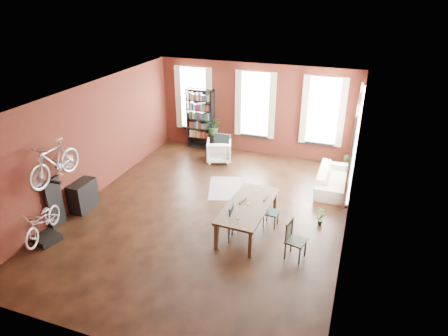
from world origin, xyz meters
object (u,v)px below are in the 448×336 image
at_px(dining_chair_b, 237,212).
at_px(bookshelf, 201,119).
at_px(console_table, 83,195).
at_px(bike_trainer, 47,238).
at_px(dining_table, 248,218).
at_px(bicycle_floor, 40,208).
at_px(cream_sofa, 333,176).
at_px(dining_chair_a, 224,222).
at_px(white_armchair, 219,150).
at_px(plant_stand, 213,142).
at_px(dining_chair_c, 296,241).
at_px(dining_chair_d, 271,212).

height_order(dining_chair_b, bookshelf, bookshelf).
relative_size(dining_chair_b, console_table, 0.98).
bearing_deg(bike_trainer, bookshelf, 80.17).
bearing_deg(dining_table, bicycle_floor, -152.25).
distance_m(cream_sofa, bicycle_floor, 7.98).
xyz_separation_m(dining_chair_a, bookshelf, (-2.77, 5.23, 0.63)).
bearing_deg(dining_chair_b, bicycle_floor, -48.26).
relative_size(dining_chair_a, white_armchair, 1.12).
xyz_separation_m(dining_chair_b, bike_trainer, (-4.08, -2.18, -0.32)).
height_order(dining_chair_b, cream_sofa, cream_sofa).
height_order(bookshelf, console_table, bookshelf).
xyz_separation_m(dining_table, console_table, (-4.50, -0.49, 0.03)).
bearing_deg(dining_chair_b, bookshelf, -133.95).
distance_m(dining_table, bicycle_floor, 4.89).
relative_size(cream_sofa, console_table, 2.60).
xyz_separation_m(dining_table, bookshelf, (-3.22, 4.71, 0.73)).
height_order(dining_chair_a, plant_stand, dining_chair_a).
bearing_deg(bicycle_floor, cream_sofa, 25.73).
distance_m(dining_chair_b, bicycle_floor, 4.66).
bearing_deg(console_table, bookshelf, 76.17).
bearing_deg(dining_chair_b, bike_trainer, -48.07).
distance_m(dining_chair_c, console_table, 5.82).
relative_size(bookshelf, bicycle_floor, 1.45).
relative_size(white_armchair, console_table, 1.04).
bearing_deg(console_table, white_armchair, 61.00).
relative_size(dining_table, plant_stand, 3.50).
relative_size(dining_chair_c, dining_chair_d, 1.17).
xyz_separation_m(bike_trainer, bicycle_floor, (-0.01, 0.01, 0.83)).
relative_size(dining_table, dining_chair_c, 2.38).
bearing_deg(dining_chair_a, plant_stand, -161.96).
bearing_deg(bike_trainer, cream_sofa, 39.68).
relative_size(dining_chair_d, plant_stand, 1.26).
relative_size(white_armchair, plant_stand, 1.34).
bearing_deg(plant_stand, dining_chair_c, -52.82).
bearing_deg(plant_stand, dining_chair_a, -66.34).
bearing_deg(bookshelf, white_armchair, -41.98).
distance_m(dining_chair_d, plant_stand, 5.25).
bearing_deg(cream_sofa, bookshelf, 71.05).
height_order(dining_chair_a, dining_chair_b, dining_chair_a).
distance_m(bike_trainer, console_table, 1.62).
height_order(dining_chair_c, white_armchair, dining_chair_c).
bearing_deg(dining_chair_a, dining_chair_c, 78.69).
bearing_deg(dining_chair_b, dining_table, 83.97).
bearing_deg(console_table, dining_chair_c, -1.99).
bearing_deg(dining_table, dining_chair_c, -24.90).
relative_size(dining_chair_c, cream_sofa, 0.44).
bearing_deg(plant_stand, dining_table, -59.67).
height_order(dining_chair_c, plant_stand, dining_chair_c).
xyz_separation_m(dining_table, bicycle_floor, (-4.40, -2.06, 0.54)).
relative_size(white_armchair, bike_trainer, 1.58).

